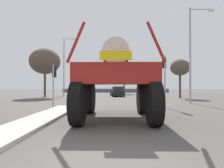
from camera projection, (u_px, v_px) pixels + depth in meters
The scene contains 12 objects.
ground_plane at pixel (115, 99), 21.93m from camera, with size 120.00×120.00×0.00m, color #4C4947.
median_island at pixel (39, 120), 8.41m from camera, with size 1.56×10.70×0.15m, color #B2AFA8.
oversize_sprayer at pixel (116, 79), 9.15m from camera, with size 4.03×5.32×4.21m.
sedan_ahead at pixel (117, 92), 28.19m from camera, with size 2.30×4.29×1.52m.
traffic_signal_near_left at pixel (54, 77), 14.04m from camera, with size 0.24×0.54×3.22m.
traffic_signal_near_right at pixel (164, 70), 13.85m from camera, with size 0.24×0.54×3.91m.
streetlight_near_right at pixel (192, 50), 16.87m from camera, with size 2.25×0.24×8.84m.
streetlight_far_left at pixel (65, 64), 29.43m from camera, with size 2.06×0.24×9.34m.
bare_tree_left at pixel (45, 61), 26.29m from camera, with size 4.31×4.31×6.97m.
bare_tree_right at pixel (180, 68), 24.39m from camera, with size 2.55×2.55×5.17m.
bare_tree_far_center at pixel (124, 73), 36.76m from camera, with size 2.54×2.54×5.21m.
roadside_barrier at pixel (115, 91), 44.00m from camera, with size 25.57×0.24×0.90m, color #59595B.
Camera 1 is at (0.18, -3.94, 1.65)m, focal length 29.37 mm.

